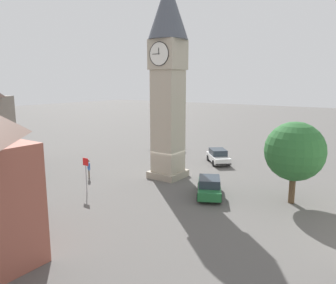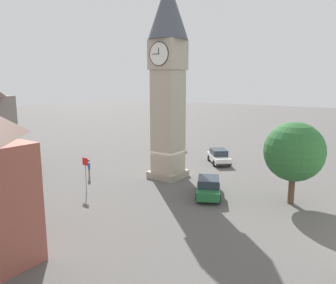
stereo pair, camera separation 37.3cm
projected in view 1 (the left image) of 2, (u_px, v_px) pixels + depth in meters
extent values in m
plane|color=#565451|center=(168.00, 177.00, 30.14)|extent=(200.00, 200.00, 0.00)
cube|color=gray|center=(168.00, 174.00, 30.09)|extent=(2.88, 2.88, 0.60)
cube|color=#ADA38E|center=(168.00, 122.00, 29.21)|extent=(2.30, 2.30, 9.13)
cube|color=#ADA38E|center=(168.00, 55.00, 28.15)|extent=(2.58, 2.58, 2.53)
cone|color=#474C56|center=(168.00, 9.00, 27.47)|extent=(3.48, 3.48, 5.02)
cylinder|color=white|center=(159.00, 54.00, 27.09)|extent=(1.93, 0.04, 1.93)
torus|color=black|center=(159.00, 54.00, 27.08)|extent=(1.99, 0.06, 1.99)
cube|color=black|center=(159.00, 51.00, 27.02)|extent=(0.05, 0.02, 0.54)
cube|color=black|center=(156.00, 54.00, 27.22)|extent=(0.73, 0.02, 0.04)
cylinder|color=white|center=(176.00, 56.00, 29.22)|extent=(1.93, 0.04, 1.93)
torus|color=black|center=(176.00, 56.00, 29.23)|extent=(1.99, 0.06, 1.99)
cube|color=#236B38|center=(9.00, 178.00, 27.81)|extent=(2.72, 4.40, 0.64)
cube|color=#28333D|center=(6.00, 171.00, 27.61)|extent=(2.06, 2.44, 0.64)
cylinder|color=black|center=(22.00, 176.00, 29.24)|extent=(0.38, 0.68, 0.64)
cylinder|color=black|center=(27.00, 180.00, 28.03)|extent=(0.38, 0.68, 0.64)
cube|color=black|center=(33.00, 176.00, 29.12)|extent=(1.64, 0.55, 0.16)
cube|color=white|center=(218.00, 158.00, 35.18)|extent=(3.99, 4.20, 0.64)
cube|color=#28333D|center=(218.00, 152.00, 35.21)|extent=(2.56, 2.61, 0.64)
cylinder|color=black|center=(229.00, 163.00, 34.12)|extent=(0.59, 0.62, 0.64)
cylinder|color=black|center=(214.00, 163.00, 33.94)|extent=(0.59, 0.62, 0.64)
cylinder|color=black|center=(222.00, 158.00, 36.52)|extent=(0.59, 0.62, 0.64)
cylinder|color=black|center=(208.00, 158.00, 36.34)|extent=(0.59, 0.62, 0.64)
cube|color=black|center=(223.00, 164.00, 33.25)|extent=(1.33, 1.19, 0.16)
cube|color=#236B38|center=(209.00, 189.00, 24.95)|extent=(3.44, 4.42, 0.64)
cube|color=#28333D|center=(209.00, 182.00, 24.69)|extent=(2.37, 2.59, 0.64)
cylinder|color=black|center=(199.00, 187.00, 26.29)|extent=(0.50, 0.67, 0.64)
cylinder|color=black|center=(219.00, 187.00, 26.11)|extent=(0.50, 0.67, 0.64)
cylinder|color=black|center=(198.00, 197.00, 23.89)|extent=(0.50, 0.67, 0.64)
cylinder|color=black|center=(220.00, 198.00, 23.71)|extent=(0.50, 0.67, 0.64)
cube|color=black|center=(209.00, 183.00, 26.96)|extent=(1.52, 0.90, 0.16)
cube|color=silver|center=(167.00, 146.00, 41.72)|extent=(4.24, 3.93, 0.64)
cube|color=#28333D|center=(168.00, 141.00, 41.62)|extent=(2.61, 2.54, 0.64)
cylinder|color=black|center=(158.00, 149.00, 40.89)|extent=(0.63, 0.58, 0.64)
cylinder|color=black|center=(157.00, 147.00, 42.46)|extent=(0.63, 0.58, 0.64)
cylinder|color=black|center=(177.00, 149.00, 41.09)|extent=(0.63, 0.58, 0.64)
cylinder|color=black|center=(176.00, 147.00, 42.66)|extent=(0.63, 0.58, 0.64)
cube|color=black|center=(152.00, 148.00, 41.60)|extent=(1.16, 1.36, 0.16)
cylinder|color=#706656|center=(89.00, 173.00, 29.82)|extent=(0.13, 0.13, 0.82)
cylinder|color=#706656|center=(89.00, 174.00, 29.66)|extent=(0.13, 0.13, 0.82)
cube|color=#386BB7|center=(89.00, 166.00, 29.61)|extent=(0.42, 0.39, 0.60)
cylinder|color=#386BB7|center=(88.00, 166.00, 29.84)|extent=(0.09, 0.09, 0.60)
cylinder|color=#386BB7|center=(89.00, 167.00, 29.40)|extent=(0.09, 0.09, 0.60)
sphere|color=#9E7051|center=(88.00, 161.00, 29.53)|extent=(0.22, 0.22, 0.22)
sphere|color=black|center=(88.00, 161.00, 29.52)|extent=(0.20, 0.20, 0.20)
cylinder|color=brown|center=(292.00, 187.00, 23.46)|extent=(0.44, 0.44, 2.36)
sphere|color=#28602D|center=(295.00, 151.00, 22.98)|extent=(4.23, 4.23, 4.23)
cube|color=#422819|center=(10.00, 223.00, 17.82)|extent=(1.10, 0.08, 2.10)
cylinder|color=gray|center=(86.00, 179.00, 25.74)|extent=(0.07, 0.07, 2.20)
cube|color=red|center=(86.00, 162.00, 25.49)|extent=(0.60, 0.04, 0.60)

